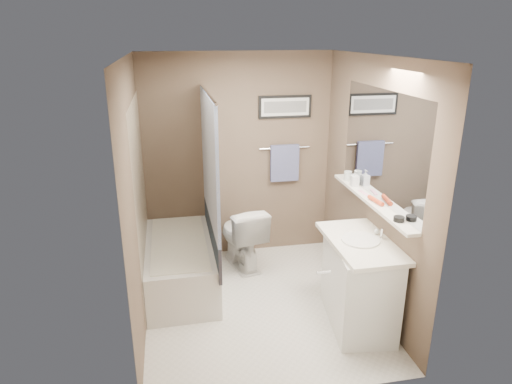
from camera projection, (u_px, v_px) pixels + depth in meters
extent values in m
plane|color=silver|center=(259.00, 305.00, 4.58)|extent=(2.50, 2.50, 0.00)
cube|color=silver|center=(259.00, 58.00, 3.79)|extent=(2.20, 2.50, 0.04)
cube|color=brown|center=(238.00, 158.00, 5.32)|extent=(2.20, 0.04, 2.40)
cube|color=brown|center=(295.00, 252.00, 3.04)|extent=(2.20, 0.04, 2.40)
cube|color=brown|center=(138.00, 200.00, 3.99)|extent=(0.04, 2.50, 2.40)
cube|color=brown|center=(369.00, 185.00, 4.38)|extent=(0.04, 2.50, 2.40)
cube|color=tan|center=(141.00, 202.00, 4.51)|extent=(0.02, 1.55, 2.00)
cylinder|color=silver|center=(207.00, 93.00, 4.29)|extent=(0.02, 1.55, 0.02)
cube|color=silver|center=(210.00, 159.00, 4.51)|extent=(0.03, 1.45, 1.28)
cube|color=#222F40|center=(212.00, 235.00, 4.78)|extent=(0.03, 1.45, 0.36)
cube|color=silver|center=(381.00, 146.00, 4.10)|extent=(0.02, 1.60, 1.00)
cube|color=silver|center=(371.00, 200.00, 4.26)|extent=(0.12, 1.60, 0.03)
cylinder|color=silver|center=(285.00, 148.00, 5.37)|extent=(0.60, 0.02, 0.02)
cube|color=#7B83B3|center=(285.00, 163.00, 5.41)|extent=(0.34, 0.05, 0.44)
cube|color=black|center=(285.00, 107.00, 5.23)|extent=(0.62, 0.02, 0.26)
cube|color=white|center=(285.00, 107.00, 5.22)|extent=(0.56, 0.00, 0.20)
cube|color=#595959|center=(285.00, 107.00, 5.22)|extent=(0.50, 0.00, 0.13)
cube|color=silver|center=(371.00, 271.00, 3.20)|extent=(0.80, 0.02, 2.00)
cylinder|color=silver|center=(323.00, 272.00, 3.18)|extent=(0.10, 0.02, 0.02)
cube|color=silver|center=(180.00, 264.00, 4.87)|extent=(0.72, 1.51, 0.50)
cube|color=silver|center=(179.00, 242.00, 4.79)|extent=(0.56, 1.36, 0.02)
imported|color=white|center=(241.00, 236.00, 5.25)|extent=(0.57, 0.81, 0.75)
cube|color=white|center=(359.00, 284.00, 4.19)|extent=(0.61, 0.96, 0.80)
cube|color=white|center=(361.00, 243.00, 4.05)|extent=(0.54, 0.96, 0.04)
cylinder|color=white|center=(361.00, 240.00, 4.04)|extent=(0.34, 0.34, 0.01)
cylinder|color=silver|center=(382.00, 234.00, 4.06)|extent=(0.02, 0.02, 0.10)
sphere|color=silver|center=(377.00, 231.00, 4.16)|extent=(0.05, 0.05, 0.05)
cylinder|color=black|center=(399.00, 219.00, 3.75)|extent=(0.09, 0.09, 0.04)
cylinder|color=#C33C1B|center=(376.00, 201.00, 4.15)|extent=(0.07, 0.22, 0.04)
cube|color=#FD9ABC|center=(363.00, 193.00, 4.41)|extent=(0.05, 0.16, 0.01)
cylinder|color=silver|center=(348.00, 176.00, 4.77)|extent=(0.08, 0.08, 0.10)
imported|color=#999999|center=(355.00, 178.00, 4.59)|extent=(0.08, 0.08, 0.16)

